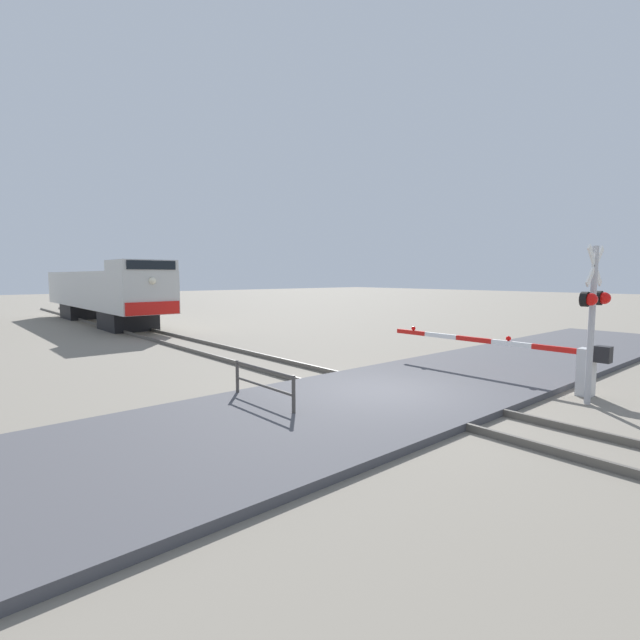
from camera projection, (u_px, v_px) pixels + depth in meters
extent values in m
plane|color=gray|center=(389.00, 398.00, 11.28)|extent=(160.00, 160.00, 0.00)
cube|color=#59544C|center=(369.00, 400.00, 10.81)|extent=(0.08, 80.00, 0.15)
cube|color=#59544C|center=(408.00, 390.00, 11.74)|extent=(0.08, 80.00, 0.15)
cube|color=#47474C|center=(389.00, 395.00, 11.28)|extent=(36.00, 5.16, 0.16)
cube|color=black|center=(128.00, 320.00, 25.58)|extent=(2.41, 3.20, 1.05)
cube|color=black|center=(84.00, 311.00, 32.57)|extent=(2.41, 3.20, 1.05)
cube|color=silver|center=(102.00, 289.00, 28.92)|extent=(2.83, 16.87, 2.21)
cube|color=silver|center=(141.00, 265.00, 23.51)|extent=(2.77, 2.84, 0.54)
cube|color=black|center=(152.00, 265.00, 22.42)|extent=(2.41, 0.06, 0.43)
cube|color=red|center=(153.00, 308.00, 22.61)|extent=(2.69, 0.08, 0.64)
sphere|color=#F2EACC|center=(152.00, 281.00, 22.47)|extent=(0.36, 0.36, 0.36)
cylinder|color=#ADADB2|center=(591.00, 326.00, 10.57)|extent=(0.14, 0.14, 3.67)
cube|color=white|center=(595.00, 266.00, 10.44)|extent=(0.95, 0.04, 0.95)
cube|color=white|center=(595.00, 266.00, 10.44)|extent=(0.95, 0.04, 0.95)
cube|color=black|center=(593.00, 299.00, 10.51)|extent=(1.04, 0.08, 0.08)
sphere|color=red|center=(591.00, 299.00, 10.16)|extent=(0.28, 0.28, 0.28)
sphere|color=red|center=(604.00, 298.00, 10.71)|extent=(0.28, 0.28, 0.28)
cylinder|color=black|center=(585.00, 299.00, 10.25)|extent=(0.34, 0.14, 0.34)
cylinder|color=black|center=(599.00, 298.00, 10.80)|extent=(0.34, 0.14, 0.34)
cube|color=silver|center=(586.00, 372.00, 11.42)|extent=(0.36, 0.36, 1.20)
cube|color=black|center=(603.00, 354.00, 11.11)|extent=(0.28, 0.36, 0.40)
cube|color=red|center=(554.00, 349.00, 11.96)|extent=(0.10, 1.16, 0.14)
cube|color=white|center=(511.00, 344.00, 12.84)|extent=(0.10, 1.16, 0.14)
cube|color=red|center=(474.00, 339.00, 13.71)|extent=(0.10, 1.16, 0.14)
cube|color=white|center=(441.00, 336.00, 14.59)|extent=(0.10, 1.16, 0.14)
cube|color=red|center=(411.00, 332.00, 15.46)|extent=(0.10, 1.16, 0.14)
sphere|color=red|center=(508.00, 339.00, 12.89)|extent=(0.14, 0.14, 0.14)
sphere|color=red|center=(413.00, 328.00, 15.39)|extent=(0.14, 0.14, 0.14)
cylinder|color=#4C4742|center=(294.00, 398.00, 9.48)|extent=(0.08, 0.08, 0.95)
cylinder|color=#4C4742|center=(237.00, 379.00, 11.17)|extent=(0.08, 0.08, 0.95)
cylinder|color=#4C4742|center=(263.00, 369.00, 10.28)|extent=(0.06, 2.25, 0.06)
cylinder|color=#4C4742|center=(263.00, 386.00, 10.32)|extent=(0.06, 2.25, 0.06)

